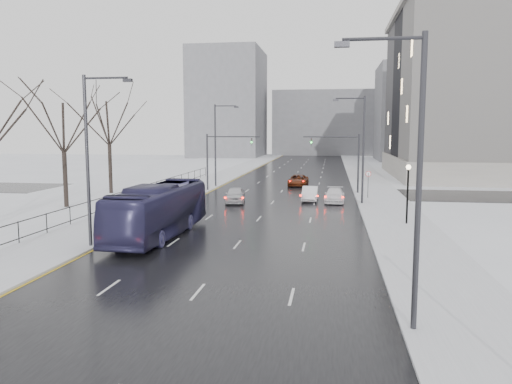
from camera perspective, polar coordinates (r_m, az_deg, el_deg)
The scene contains 24 objects.
road at distance 67.51m, azimuth 3.90°, elevation 1.19°, with size 16.00×150.00×0.04m, color black.
cross_road at distance 55.63m, azimuth 2.87°, elevation -0.05°, with size 130.00×10.00×0.04m, color black.
sidewalk_left at distance 69.16m, azimuth -4.81°, elevation 1.37°, with size 5.00×150.00×0.16m, color silver.
sidewalk_right at distance 67.46m, azimuth 12.82°, elevation 1.08°, with size 5.00×150.00×0.16m, color silver.
park_strip at distance 71.96m, azimuth -12.19°, elevation 1.44°, with size 14.00×150.00×0.12m, color white.
tree_park_d at distance 47.62m, azimuth -20.82°, elevation -1.72°, with size 8.75×8.75×12.50m, color black, non-canonical shape.
tree_park_e at distance 56.61m, azimuth -16.22°, elevation -0.22°, with size 9.45×9.45×13.50m, color black, non-canonical shape.
iron_fence at distance 41.75m, azimuth -17.82°, elevation -1.51°, with size 0.06×70.00×1.30m.
streetlight_r_near at distance 17.18m, azimuth 17.43°, elevation 2.56°, with size 2.95×0.25×10.00m.
streetlight_r_mid at distance 47.02m, azimuth 11.90°, elevation 5.36°, with size 2.95×0.25×10.00m.
streetlight_l_near at distance 30.25m, azimuth -18.36°, elevation 4.31°, with size 2.95×0.25×10.00m.
streetlight_l_far at distance 60.52m, azimuth -4.47°, elevation 5.82°, with size 2.95×0.25×10.00m.
lamppost_r_mid at distance 37.54m, azimuth 16.96°, elevation 0.73°, with size 0.36×0.36×4.28m.
mast_signal_right at distance 55.03m, azimuth 10.52°, elevation 4.03°, with size 6.10×0.33×6.50m.
mast_signal_left at distance 56.49m, azimuth -4.54°, elevation 4.20°, with size 6.10×0.33×6.50m.
no_uturn_sign at distance 51.27m, azimuth 12.71°, elevation 1.75°, with size 0.60×0.06×2.70m.
bldg_far_right at distance 124.05m, azimuth 19.30°, elevation 8.54°, with size 24.00×20.00×22.00m, color slate.
bldg_far_left at distance 134.97m, azimuth -3.19°, elevation 10.04°, with size 18.00×22.00×28.00m, color slate.
bldg_far_center at distance 146.96m, azimuth 8.12°, elevation 7.78°, with size 30.00×18.00×18.00m, color slate.
bus at distance 32.98m, azimuth -11.02°, elevation -2.05°, with size 2.85×12.18×3.39m, color #2D2A52.
sedan_center_near at distance 47.54m, azimuth -2.39°, elevation -0.32°, with size 1.77×4.40×1.50m, color #B9B8BE.
sedan_right_near at distance 49.07m, azimuth 6.20°, elevation -0.18°, with size 1.49×4.27×1.41m, color white.
sedan_right_cross at distance 62.24m, azimuth 4.84°, elevation 1.34°, with size 2.28×4.95×1.38m, color #5E2410.
sedan_right_far at distance 48.45m, azimuth 8.96°, elevation -0.36°, with size 1.86×4.58×1.33m, color white.
Camera 1 is at (5.54, -6.93, 6.86)m, focal length 35.00 mm.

